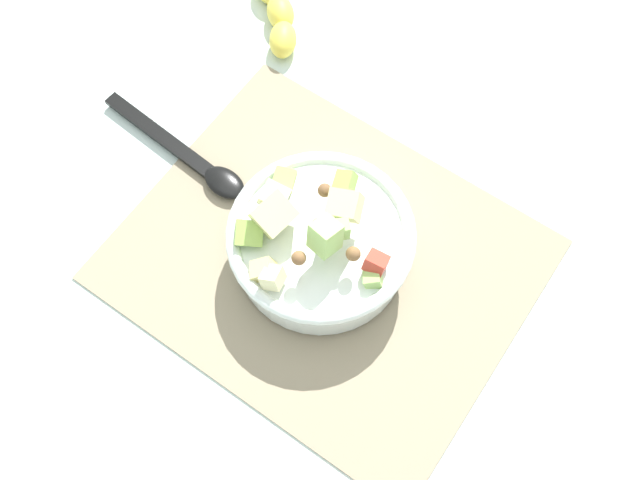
{
  "coord_description": "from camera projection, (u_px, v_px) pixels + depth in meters",
  "views": [
    {
      "loc": [
        0.19,
        -0.29,
        0.8
      ],
      "look_at": [
        -0.01,
        -0.0,
        0.05
      ],
      "focal_mm": 41.94,
      "sensor_mm": 36.0,
      "label": 1
    }
  ],
  "objects": [
    {
      "name": "ground_plane",
      "position": [
        325.0,
        260.0,
        0.87
      ],
      "size": [
        2.4,
        2.4,
        0.0
      ],
      "primitive_type": "plane",
      "color": "silver"
    },
    {
      "name": "placemat",
      "position": [
        325.0,
        259.0,
        0.87
      ],
      "size": [
        0.45,
        0.37,
        0.01
      ],
      "primitive_type": "cube",
      "color": "gray",
      "rests_on": "ground_plane"
    },
    {
      "name": "salad_bowl",
      "position": [
        319.0,
        243.0,
        0.83
      ],
      "size": [
        0.21,
        0.21,
        0.12
      ],
      "color": "white",
      "rests_on": "placemat"
    },
    {
      "name": "serving_spoon",
      "position": [
        195.0,
        161.0,
        0.92
      ],
      "size": [
        0.23,
        0.05,
        0.01
      ],
      "color": "black",
      "rests_on": "placemat"
    },
    {
      "name": "banana_whole",
      "position": [
        277.0,
        13.0,
        1.01
      ],
      "size": [
        0.13,
        0.12,
        0.04
      ],
      "color": "yellow",
      "rests_on": "ground_plane"
    }
  ]
}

